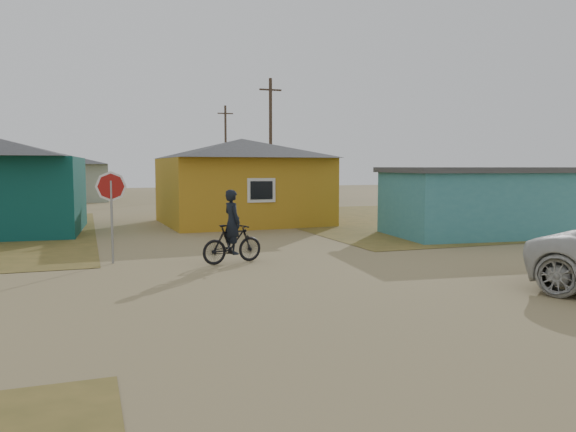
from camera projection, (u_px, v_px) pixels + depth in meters
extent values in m
plane|color=#968256|center=(300.00, 288.00, 12.12)|extent=(120.00, 120.00, 0.00)
cube|color=olive|center=(462.00, 217.00, 29.03)|extent=(20.00, 18.00, 0.00)
cube|color=#BB851C|center=(242.00, 191.00, 25.95)|extent=(7.21, 6.24, 3.00)
pyramid|color=#353638|center=(242.00, 149.00, 25.78)|extent=(7.72, 6.76, 0.90)
cube|color=silver|center=(261.00, 190.00, 23.10)|extent=(1.20, 0.06, 1.00)
cube|color=black|center=(262.00, 190.00, 23.07)|extent=(0.95, 0.04, 0.75)
cube|color=teal|center=(472.00, 204.00, 21.31)|extent=(6.39, 4.61, 2.40)
cube|color=#353638|center=(473.00, 170.00, 21.20)|extent=(6.71, 4.93, 0.20)
cube|color=gray|center=(62.00, 183.00, 41.84)|extent=(6.49, 5.60, 2.80)
pyramid|color=#353638|center=(61.00, 159.00, 41.68)|extent=(7.04, 6.15, 0.80)
cube|color=tan|center=(247.00, 179.00, 52.86)|extent=(6.41, 5.50, 2.80)
pyramid|color=#353638|center=(247.00, 160.00, 52.70)|extent=(6.95, 6.05, 0.80)
cylinder|color=#443429|center=(271.00, 144.00, 34.58)|extent=(0.20, 0.20, 8.00)
cube|color=#443429|center=(270.00, 90.00, 34.29)|extent=(1.40, 0.10, 0.10)
cylinder|color=#443429|center=(226.00, 151.00, 49.91)|extent=(0.20, 0.20, 8.00)
cube|color=#443429|center=(225.00, 113.00, 49.62)|extent=(1.40, 0.10, 0.10)
cylinder|color=gray|center=(112.00, 222.00, 15.15)|extent=(0.07, 0.07, 2.25)
imported|color=black|center=(232.00, 244.00, 15.26)|extent=(1.85, 0.91, 1.07)
imported|color=black|center=(232.00, 222.00, 15.20)|extent=(0.56, 0.72, 1.75)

